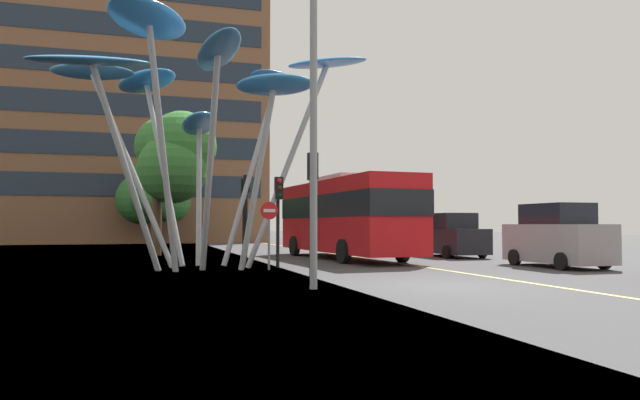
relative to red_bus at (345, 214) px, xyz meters
name	(u,v)px	position (x,y,z in m)	size (l,w,h in m)	color
ground	(413,288)	(-2.26, -11.61, -2.06)	(120.00, 240.00, 0.10)	#424244
red_bus	(345,214)	(0.00, 0.00, 0.00)	(3.25, 11.07, 3.68)	red
leaf_sculpture	(193,88)	(-7.02, -3.71, 4.37)	(11.60, 11.32, 8.24)	#9EA0A5
traffic_light_kerb_near	(312,187)	(-3.95, -8.40, 0.62)	(0.28, 0.42, 3.63)	black
traffic_light_kerb_far	(279,202)	(-4.05, -4.43, 0.33)	(0.28, 0.42, 3.22)	black
traffic_light_island_mid	(247,198)	(-4.07, 2.01, 0.74)	(0.28, 0.42, 3.80)	black
traffic_light_opposite	(244,201)	(-4.10, 2.53, 0.63)	(0.28, 0.42, 3.65)	black
car_parked_mid	(557,237)	(5.59, -7.10, -0.94)	(1.92, 4.21, 2.29)	gray
car_parked_far	(449,236)	(5.33, 0.23, -1.04)	(2.00, 4.59, 2.07)	black
street_lamp	(330,87)	(-4.40, -11.47, 2.86)	(1.81, 0.44, 7.61)	gray
tree_pavement_near	(172,153)	(-7.24, 5.38, 3.10)	(4.01, 5.09, 7.15)	brown
tree_pavement_far	(151,194)	(-7.91, 21.63, 1.83)	(5.54, 4.45, 6.69)	brown
no_entry_sign	(269,224)	(-4.58, -5.33, -0.47)	(0.60, 0.12, 2.30)	gray
backdrop_building	(111,97)	(-11.27, 30.19, 10.72)	(25.97, 12.38, 25.47)	brown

